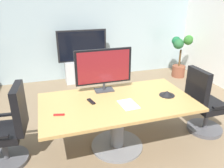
% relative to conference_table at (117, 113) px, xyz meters
% --- Properties ---
extents(ground_plane, '(7.36, 7.36, 0.00)m').
position_rel_conference_table_xyz_m(ground_plane, '(-0.02, 0.08, -0.57)').
color(ground_plane, '#7A664C').
extents(wall_back_glass_partition, '(6.36, 0.10, 2.92)m').
position_rel_conference_table_xyz_m(wall_back_glass_partition, '(-0.02, 3.12, 0.89)').
color(wall_back_glass_partition, '#9EB2B7').
rests_on(wall_back_glass_partition, ground).
extents(conference_table, '(2.08, 1.14, 0.76)m').
position_rel_conference_table_xyz_m(conference_table, '(0.00, 0.00, 0.00)').
color(conference_table, '#B2894C').
rests_on(conference_table, ground).
extents(office_chair_left, '(0.61, 0.59, 1.09)m').
position_rel_conference_table_xyz_m(office_chair_left, '(-1.43, 0.12, -0.11)').
color(office_chair_left, '#4C4C51').
rests_on(office_chair_left, ground).
extents(office_chair_right, '(0.60, 0.57, 1.09)m').
position_rel_conference_table_xyz_m(office_chair_right, '(1.43, -0.04, -0.11)').
color(office_chair_right, '#4C4C51').
rests_on(office_chair_right, ground).
extents(tv_monitor, '(0.84, 0.18, 0.64)m').
position_rel_conference_table_xyz_m(tv_monitor, '(-0.08, 0.40, 0.54)').
color(tv_monitor, '#333338').
rests_on(tv_monitor, conference_table).
extents(wall_display_unit, '(1.20, 0.36, 1.31)m').
position_rel_conference_table_xyz_m(wall_display_unit, '(0.02, 2.77, -0.13)').
color(wall_display_unit, '#B7BABC').
rests_on(wall_display_unit, ground).
extents(potted_plant, '(0.60, 0.61, 1.14)m').
position_rel_conference_table_xyz_m(potted_plant, '(2.54, 2.35, 0.11)').
color(potted_plant, brown).
rests_on(potted_plant, ground).
extents(conference_phone, '(0.22, 0.22, 0.07)m').
position_rel_conference_table_xyz_m(conference_phone, '(0.73, -0.05, 0.22)').
color(conference_phone, black).
rests_on(conference_phone, conference_table).
extents(remote_control, '(0.09, 0.18, 0.02)m').
position_rel_conference_table_xyz_m(remote_control, '(-0.35, 0.07, 0.19)').
color(remote_control, black).
rests_on(remote_control, conference_table).
extents(whiteboard_marker, '(0.13, 0.05, 0.02)m').
position_rel_conference_table_xyz_m(whiteboard_marker, '(-0.80, -0.16, 0.20)').
color(whiteboard_marker, red).
rests_on(whiteboard_marker, conference_table).
extents(paper_notepad, '(0.23, 0.31, 0.01)m').
position_rel_conference_table_xyz_m(paper_notepad, '(0.10, -0.15, 0.19)').
color(paper_notepad, white).
rests_on(paper_notepad, conference_table).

